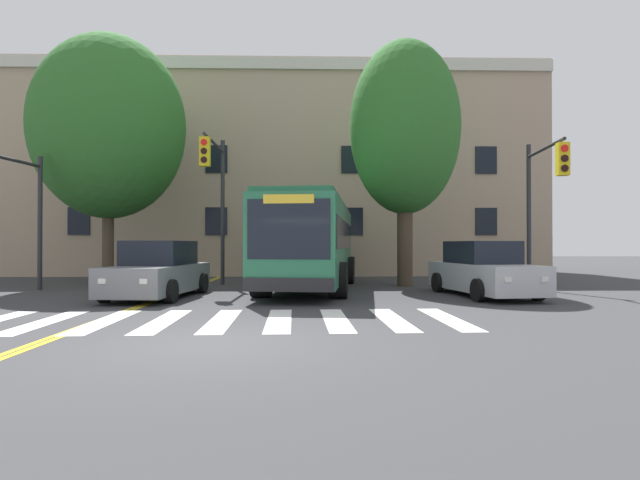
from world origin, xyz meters
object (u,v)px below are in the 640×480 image
(traffic_light_near_corner, at_px, (542,188))
(street_tree_curbside_large, at_px, (405,128))
(traffic_light_far_corner, at_px, (11,195))
(city_bus, at_px, (312,242))
(traffic_light_overhead, at_px, (216,184))
(car_silver_far_lane, at_px, (483,271))
(street_tree_curbside_small, at_px, (108,127))
(car_grey_near_lane, at_px, (159,272))

(traffic_light_near_corner, relative_size, street_tree_curbside_large, 0.54)
(traffic_light_far_corner, bearing_deg, city_bus, 11.03)
(traffic_light_far_corner, relative_size, traffic_light_overhead, 0.81)
(car_silver_far_lane, xyz_separation_m, street_tree_curbside_small, (-13.67, 4.81, 5.62))
(traffic_light_overhead, distance_m, street_tree_curbside_large, 7.68)
(traffic_light_near_corner, height_order, traffic_light_far_corner, traffic_light_near_corner)
(city_bus, bearing_deg, traffic_light_far_corner, -168.97)
(car_grey_near_lane, relative_size, traffic_light_far_corner, 1.02)
(traffic_light_near_corner, height_order, traffic_light_overhead, traffic_light_overhead)
(city_bus, distance_m, car_grey_near_lane, 5.69)
(traffic_light_far_corner, relative_size, street_tree_curbside_small, 0.47)
(traffic_light_near_corner, relative_size, traffic_light_far_corner, 1.10)
(car_silver_far_lane, distance_m, street_tree_curbside_large, 6.87)
(traffic_light_near_corner, relative_size, street_tree_curbside_small, 0.52)
(car_silver_far_lane, relative_size, traffic_light_near_corner, 0.95)
(street_tree_curbside_large, bearing_deg, city_bus, -163.64)
(street_tree_curbside_large, height_order, street_tree_curbside_small, street_tree_curbside_small)
(street_tree_curbside_large, bearing_deg, traffic_light_near_corner, -35.46)
(car_grey_near_lane, xyz_separation_m, traffic_light_near_corner, (12.48, 1.16, 2.72))
(traffic_light_overhead, relative_size, street_tree_curbside_small, 0.58)
(car_silver_far_lane, bearing_deg, street_tree_curbside_large, 114.07)
(traffic_light_overhead, bearing_deg, street_tree_curbside_small, 162.89)
(car_grey_near_lane, distance_m, street_tree_curbside_large, 10.79)
(traffic_light_far_corner, height_order, traffic_light_overhead, traffic_light_overhead)
(traffic_light_near_corner, relative_size, traffic_light_overhead, 0.90)
(traffic_light_near_corner, bearing_deg, car_grey_near_lane, -174.67)
(car_grey_near_lane, bearing_deg, street_tree_curbside_large, 25.90)
(car_grey_near_lane, xyz_separation_m, street_tree_curbside_small, (-3.55, 5.02, 5.62))
(traffic_light_overhead, distance_m, street_tree_curbside_small, 5.45)
(street_tree_curbside_large, bearing_deg, traffic_light_far_corner, -167.51)
(traffic_light_near_corner, distance_m, street_tree_curbside_small, 16.75)
(traffic_light_overhead, relative_size, street_tree_curbside_large, 0.61)
(car_grey_near_lane, relative_size, car_silver_far_lane, 0.97)
(traffic_light_far_corner, bearing_deg, car_grey_near_lane, -11.88)
(car_silver_far_lane, xyz_separation_m, street_tree_curbside_large, (-1.73, 3.86, 5.42))
(city_bus, bearing_deg, traffic_light_overhead, 170.76)
(city_bus, xyz_separation_m, car_silver_far_lane, (5.38, -2.79, -0.93))
(car_silver_far_lane, relative_size, traffic_light_far_corner, 1.05)
(car_grey_near_lane, xyz_separation_m, street_tree_curbside_large, (8.39, 4.08, 5.42))
(traffic_light_far_corner, distance_m, traffic_light_overhead, 6.74)
(traffic_light_near_corner, xyz_separation_m, street_tree_curbside_small, (-16.04, 3.86, 2.89))
(car_grey_near_lane, relative_size, traffic_light_overhead, 0.83)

